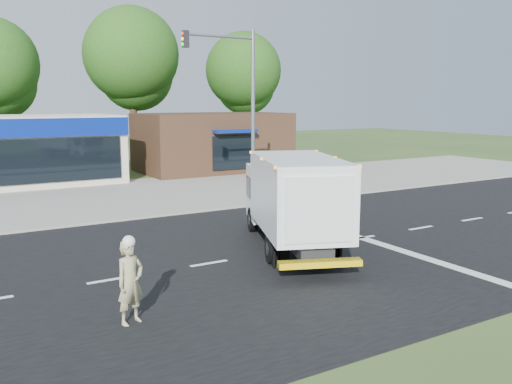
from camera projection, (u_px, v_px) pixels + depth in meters
ground at (292, 250)px, 17.72m from camera, size 120.00×120.00×0.00m
road_asphalt at (292, 250)px, 17.72m from camera, size 60.00×14.00×0.02m
sidewalk at (190, 207)px, 24.67m from camera, size 60.00×2.40×0.12m
parking_apron at (147, 190)px, 29.59m from camera, size 60.00×9.00×0.02m
lane_markings at (350, 253)px, 17.26m from camera, size 55.20×7.00×0.01m
ems_box_truck at (293, 195)px, 17.52m from camera, size 4.62×7.36×3.13m
emergency_worker at (130, 281)px, 11.72m from camera, size 0.80×0.66×1.98m
brown_storefront at (213, 142)px, 37.86m from camera, size 10.00×6.70×4.00m
traffic_signal_pole at (241, 99)px, 24.54m from camera, size 3.51×0.25×8.00m
background_trees at (67, 66)px, 39.95m from camera, size 36.77×7.39×12.10m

